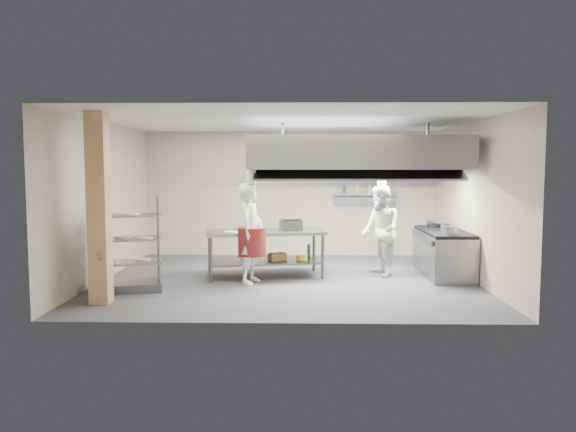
{
  "coord_description": "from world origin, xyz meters",
  "views": [
    {
      "loc": [
        0.25,
        -10.56,
        2.15
      ],
      "look_at": [
        0.01,
        0.2,
        1.2
      ],
      "focal_mm": 35.0,
      "sensor_mm": 36.0,
      "label": 1
    }
  ],
  "objects_px": {
    "island": "(265,254)",
    "pass_rack": "(129,244)",
    "chef_head": "(251,234)",
    "chef_plating": "(100,252)",
    "chef_line": "(381,231)",
    "griddle": "(291,225)",
    "stockpot": "(447,228)",
    "cooking_range": "(443,254)"
  },
  "relations": [
    {
      "from": "stockpot",
      "to": "chef_head",
      "type": "bearing_deg",
      "value": -172.28
    },
    {
      "from": "island",
      "to": "griddle",
      "type": "xyz_separation_m",
      "value": [
        0.51,
        0.06,
        0.55
      ]
    },
    {
      "from": "cooking_range",
      "to": "griddle",
      "type": "relative_size",
      "value": 4.92
    },
    {
      "from": "pass_rack",
      "to": "cooking_range",
      "type": "distance_m",
      "value": 6.0
    },
    {
      "from": "pass_rack",
      "to": "chef_line",
      "type": "height_order",
      "value": "chef_line"
    },
    {
      "from": "island",
      "to": "chef_plating",
      "type": "xyz_separation_m",
      "value": [
        -2.56,
        -1.94,
        0.32
      ]
    },
    {
      "from": "chef_plating",
      "to": "chef_head",
      "type": "bearing_deg",
      "value": 99.28
    },
    {
      "from": "griddle",
      "to": "chef_head",
      "type": "bearing_deg",
      "value": -151.05
    },
    {
      "from": "island",
      "to": "chef_plating",
      "type": "distance_m",
      "value": 3.23
    },
    {
      "from": "cooking_range",
      "to": "chef_plating",
      "type": "distance_m",
      "value": 6.46
    },
    {
      "from": "pass_rack",
      "to": "chef_head",
      "type": "bearing_deg",
      "value": 3.82
    },
    {
      "from": "chef_head",
      "to": "chef_plating",
      "type": "distance_m",
      "value": 2.68
    },
    {
      "from": "chef_head",
      "to": "griddle",
      "type": "relative_size",
      "value": 4.55
    },
    {
      "from": "island",
      "to": "stockpot",
      "type": "height_order",
      "value": "stockpot"
    },
    {
      "from": "chef_head",
      "to": "pass_rack",
      "type": "bearing_deg",
      "value": 123.76
    },
    {
      "from": "chef_plating",
      "to": "griddle",
      "type": "relative_size",
      "value": 3.82
    },
    {
      "from": "chef_head",
      "to": "griddle",
      "type": "distance_m",
      "value": 1.0
    },
    {
      "from": "chef_line",
      "to": "griddle",
      "type": "distance_m",
      "value": 1.76
    },
    {
      "from": "pass_rack",
      "to": "chef_line",
      "type": "relative_size",
      "value": 0.91
    },
    {
      "from": "cooking_range",
      "to": "griddle",
      "type": "xyz_separation_m",
      "value": [
        -3.02,
        -0.15,
        0.59
      ]
    },
    {
      "from": "chef_plating",
      "to": "stockpot",
      "type": "height_order",
      "value": "chef_plating"
    },
    {
      "from": "island",
      "to": "chef_plating",
      "type": "bearing_deg",
      "value": -153.63
    },
    {
      "from": "cooking_range",
      "to": "chef_plating",
      "type": "xyz_separation_m",
      "value": [
        -6.08,
        -2.15,
        0.36
      ]
    },
    {
      "from": "pass_rack",
      "to": "chef_line",
      "type": "distance_m",
      "value": 4.76
    },
    {
      "from": "chef_line",
      "to": "cooking_range",
      "type": "bearing_deg",
      "value": 79.42
    },
    {
      "from": "stockpot",
      "to": "chef_plating",
      "type": "bearing_deg",
      "value": -163.21
    },
    {
      "from": "cooking_range",
      "to": "griddle",
      "type": "distance_m",
      "value": 3.08
    },
    {
      "from": "island",
      "to": "pass_rack",
      "type": "bearing_deg",
      "value": -161.06
    },
    {
      "from": "island",
      "to": "pass_rack",
      "type": "xyz_separation_m",
      "value": [
        -2.27,
        -1.3,
        0.36
      ]
    },
    {
      "from": "chef_line",
      "to": "chef_plating",
      "type": "bearing_deg",
      "value": -81.04
    },
    {
      "from": "pass_rack",
      "to": "stockpot",
      "type": "height_order",
      "value": "pass_rack"
    },
    {
      "from": "chef_head",
      "to": "chef_line",
      "type": "height_order",
      "value": "chef_head"
    },
    {
      "from": "chef_head",
      "to": "griddle",
      "type": "bearing_deg",
      "value": -31.81
    },
    {
      "from": "island",
      "to": "stockpot",
      "type": "bearing_deg",
      "value": -12.77
    },
    {
      "from": "island",
      "to": "griddle",
      "type": "relative_size",
      "value": 5.64
    },
    {
      "from": "pass_rack",
      "to": "stockpot",
      "type": "xyz_separation_m",
      "value": [
        5.78,
        1.19,
        0.17
      ]
    },
    {
      "from": "chef_line",
      "to": "griddle",
      "type": "xyz_separation_m",
      "value": [
        -1.76,
        -0.07,
        0.11
      ]
    },
    {
      "from": "chef_line",
      "to": "stockpot",
      "type": "height_order",
      "value": "chef_line"
    },
    {
      "from": "pass_rack",
      "to": "chef_line",
      "type": "bearing_deg",
      "value": 2.84
    },
    {
      "from": "chef_plating",
      "to": "cooking_range",
      "type": "bearing_deg",
      "value": 89.17
    },
    {
      "from": "island",
      "to": "cooking_range",
      "type": "relative_size",
      "value": 1.15
    },
    {
      "from": "island",
      "to": "chef_line",
      "type": "distance_m",
      "value": 2.31
    }
  ]
}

